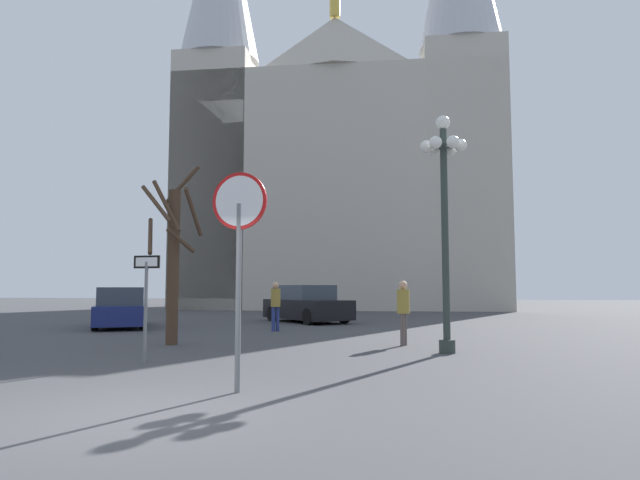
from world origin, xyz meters
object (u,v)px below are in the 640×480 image
(parked_car_near_black, at_px, (306,305))
(parked_car_far_navy, at_px, (121,309))
(cathedral, at_px, (340,157))
(stop_sign, at_px, (239,235))
(street_lamp, at_px, (444,199))
(pedestrian_walking, at_px, (403,306))
(one_way_arrow_sign, at_px, (146,295))
(bare_tree, at_px, (173,256))
(pedestrian_standing, at_px, (276,302))

(parked_car_near_black, height_order, parked_car_far_navy, parked_car_near_black)
(cathedral, xyz_separation_m, parked_car_near_black, (0.53, -15.07, -9.83))
(parked_car_near_black, distance_m, parked_car_far_navy, 7.32)
(stop_sign, distance_m, parked_car_near_black, 15.50)
(street_lamp, bearing_deg, stop_sign, -121.49)
(street_lamp, distance_m, parked_car_near_black, 11.67)
(parked_car_far_navy, bearing_deg, pedestrian_walking, -24.24)
(one_way_arrow_sign, xyz_separation_m, parked_car_far_navy, (-5.35, 8.64, -0.64))
(street_lamp, height_order, parked_car_near_black, street_lamp)
(street_lamp, relative_size, pedestrian_walking, 3.33)
(street_lamp, bearing_deg, parked_car_near_black, 117.03)
(cathedral, xyz_separation_m, pedestrian_walking, (4.70, -23.72, -9.57))
(parked_car_far_navy, bearing_deg, one_way_arrow_sign, -58.24)
(bare_tree, height_order, parked_car_near_black, bare_tree)
(street_lamp, height_order, parked_car_far_navy, street_lamp)
(cathedral, bearing_deg, pedestrian_standing, -88.79)
(one_way_arrow_sign, relative_size, parked_car_far_navy, 0.44)
(one_way_arrow_sign, distance_m, pedestrian_walking, 6.37)
(parked_car_near_black, bearing_deg, pedestrian_walking, -64.26)
(bare_tree, bearing_deg, parked_car_far_navy, 129.13)
(one_way_arrow_sign, bearing_deg, street_lamp, 23.30)
(stop_sign, bearing_deg, parked_car_far_navy, 125.66)
(one_way_arrow_sign, bearing_deg, stop_sign, -43.90)
(parked_car_far_navy, distance_m, pedestrian_walking, 11.30)
(cathedral, relative_size, pedestrian_standing, 19.46)
(stop_sign, xyz_separation_m, pedestrian_walking, (2.20, 6.65, -1.24))
(cathedral, distance_m, stop_sign, 31.59)
(stop_sign, bearing_deg, pedestrian_walking, 71.70)
(parked_car_far_navy, bearing_deg, pedestrian_standing, -7.71)
(cathedral, relative_size, street_lamp, 5.86)
(one_way_arrow_sign, relative_size, street_lamp, 0.39)
(pedestrian_standing, bearing_deg, parked_car_near_black, 88.67)
(bare_tree, bearing_deg, stop_sign, -57.90)
(one_way_arrow_sign, distance_m, parked_car_far_navy, 10.19)
(stop_sign, relative_size, bare_tree, 0.66)
(one_way_arrow_sign, relative_size, pedestrian_walking, 1.29)
(parked_car_near_black, bearing_deg, pedestrian_standing, -91.33)
(parked_car_far_navy, bearing_deg, stop_sign, -54.34)
(pedestrian_walking, relative_size, pedestrian_standing, 1.00)
(pedestrian_standing, bearing_deg, bare_tree, -108.65)
(bare_tree, xyz_separation_m, pedestrian_standing, (1.57, 4.65, -1.29))
(parked_car_far_navy, relative_size, pedestrian_standing, 2.92)
(stop_sign, height_order, parked_car_near_black, stop_sign)
(street_lamp, distance_m, pedestrian_walking, 3.04)
(one_way_arrow_sign, xyz_separation_m, parked_car_near_black, (0.77, 12.66, -0.60))
(cathedral, height_order, pedestrian_standing, cathedral)
(stop_sign, relative_size, street_lamp, 0.58)
(parked_car_far_navy, height_order, pedestrian_walking, pedestrian_walking)
(cathedral, height_order, parked_car_near_black, cathedral)
(one_way_arrow_sign, distance_m, parked_car_near_black, 12.70)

